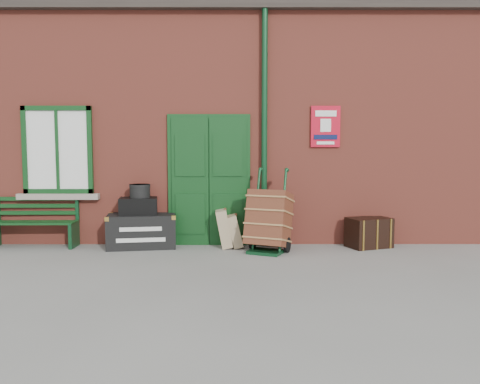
{
  "coord_description": "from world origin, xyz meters",
  "views": [
    {
      "loc": [
        0.23,
        -6.6,
        1.63
      ],
      "look_at": [
        0.23,
        0.6,
        1.0
      ],
      "focal_mm": 35.0,
      "sensor_mm": 36.0,
      "label": 1
    }
  ],
  "objects_px": {
    "porter_trolley": "(269,220)",
    "bench": "(35,221)",
    "dark_trunk": "(369,233)",
    "houdini_trunk": "(142,231)"
  },
  "relations": [
    {
      "from": "houdini_trunk",
      "to": "dark_trunk",
      "type": "distance_m",
      "value": 3.86
    },
    {
      "from": "porter_trolley",
      "to": "bench",
      "type": "bearing_deg",
      "value": -162.91
    },
    {
      "from": "bench",
      "to": "dark_trunk",
      "type": "xyz_separation_m",
      "value": [
        5.69,
        -0.06,
        -0.19
      ]
    },
    {
      "from": "houdini_trunk",
      "to": "porter_trolley",
      "type": "xyz_separation_m",
      "value": [
        2.13,
        -0.35,
        0.23
      ]
    },
    {
      "from": "porter_trolley",
      "to": "houdini_trunk",
      "type": "bearing_deg",
      "value": -166.38
    },
    {
      "from": "bench",
      "to": "dark_trunk",
      "type": "height_order",
      "value": "bench"
    },
    {
      "from": "bench",
      "to": "houdini_trunk",
      "type": "height_order",
      "value": "bench"
    },
    {
      "from": "bench",
      "to": "dark_trunk",
      "type": "distance_m",
      "value": 5.7
    },
    {
      "from": "porter_trolley",
      "to": "dark_trunk",
      "type": "xyz_separation_m",
      "value": [
        1.73,
        0.35,
        -0.26
      ]
    },
    {
      "from": "bench",
      "to": "dark_trunk",
      "type": "relative_size",
      "value": 2.04
    }
  ]
}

